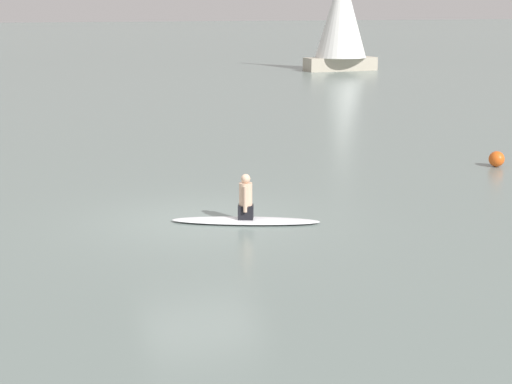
# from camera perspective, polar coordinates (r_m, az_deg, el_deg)

# --- Properties ---
(ground_plane) EXTENTS (400.00, 400.00, 0.00)m
(ground_plane) POSITION_cam_1_polar(r_m,az_deg,el_deg) (16.98, -4.04, -2.08)
(ground_plane) COLOR slate
(surfboard) EXTENTS (3.10, 1.76, 0.09)m
(surfboard) POSITION_cam_1_polar(r_m,az_deg,el_deg) (16.80, -0.73, -2.06)
(surfboard) COLOR white
(surfboard) RESTS_ON ground
(person_paddler) EXTENTS (0.39, 0.41, 0.95)m
(person_paddler) POSITION_cam_1_polar(r_m,az_deg,el_deg) (16.68, -0.74, -0.47)
(person_paddler) COLOR black
(person_paddler) RESTS_ON surfboard
(sailboat_center_horizon) EXTENTS (5.00, 3.51, 7.70)m
(sailboat_center_horizon) POSITION_cam_1_polar(r_m,az_deg,el_deg) (56.19, 6.08, 12.24)
(sailboat_center_horizon) COLOR #B2A893
(sailboat_center_horizon) RESTS_ON ground
(buoy_marker) EXTENTS (0.44, 0.44, 0.44)m
(buoy_marker) POSITION_cam_1_polar(r_m,az_deg,el_deg) (23.58, 16.70, 2.26)
(buoy_marker) COLOR #E55919
(buoy_marker) RESTS_ON ground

